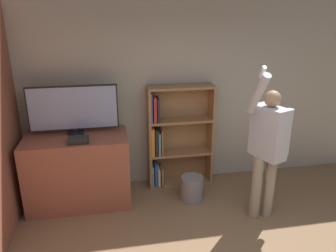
{
  "coord_description": "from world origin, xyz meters",
  "views": [
    {
      "loc": [
        -1.12,
        -1.96,
        2.55
      ],
      "look_at": [
        -0.43,
        1.78,
        1.2
      ],
      "focal_mm": 35.0,
      "sensor_mm": 36.0,
      "label": 1
    }
  ],
  "objects_px": {
    "bookshelf": "(174,139)",
    "waste_bin": "(192,188)",
    "television": "(73,109)",
    "game_console": "(78,140)",
    "person": "(268,144)"
  },
  "relations": [
    {
      "from": "television",
      "to": "person",
      "type": "xyz_separation_m",
      "value": [
        2.33,
        -0.9,
        -0.3
      ]
    },
    {
      "from": "television",
      "to": "game_console",
      "type": "xyz_separation_m",
      "value": [
        0.06,
        -0.33,
        -0.31
      ]
    },
    {
      "from": "game_console",
      "to": "waste_bin",
      "type": "bearing_deg",
      "value": -0.87
    },
    {
      "from": "bookshelf",
      "to": "person",
      "type": "bearing_deg",
      "value": -48.38
    },
    {
      "from": "bookshelf",
      "to": "waste_bin",
      "type": "bearing_deg",
      "value": -72.44
    },
    {
      "from": "waste_bin",
      "to": "person",
      "type": "bearing_deg",
      "value": -35.2
    },
    {
      "from": "game_console",
      "to": "bookshelf",
      "type": "distance_m",
      "value": 1.44
    },
    {
      "from": "game_console",
      "to": "bookshelf",
      "type": "xyz_separation_m",
      "value": [
        1.32,
        0.49,
        -0.27
      ]
    },
    {
      "from": "television",
      "to": "bookshelf",
      "type": "height_order",
      "value": "television"
    },
    {
      "from": "television",
      "to": "game_console",
      "type": "relative_size",
      "value": 4.58
    },
    {
      "from": "television",
      "to": "waste_bin",
      "type": "height_order",
      "value": "television"
    },
    {
      "from": "game_console",
      "to": "television",
      "type": "bearing_deg",
      "value": 100.17
    },
    {
      "from": "game_console",
      "to": "bookshelf",
      "type": "bearing_deg",
      "value": 20.24
    },
    {
      "from": "bookshelf",
      "to": "waste_bin",
      "type": "xyz_separation_m",
      "value": [
        0.16,
        -0.51,
        -0.57
      ]
    },
    {
      "from": "television",
      "to": "waste_bin",
      "type": "bearing_deg",
      "value": -12.79
    }
  ]
}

